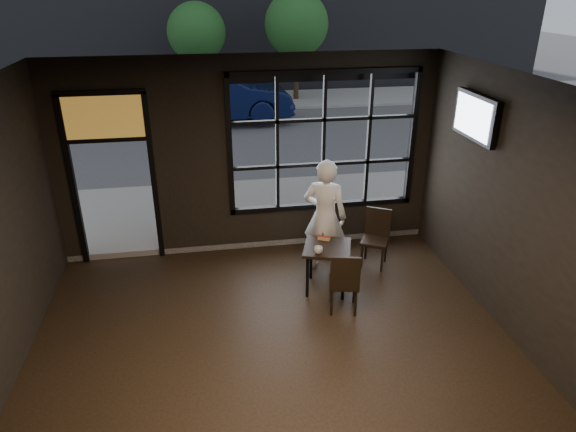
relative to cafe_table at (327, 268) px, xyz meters
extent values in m
cube|color=black|center=(-0.94, -2.04, -0.36)|extent=(6.00, 7.00, 0.02)
cube|color=black|center=(-0.94, -2.04, 2.86)|extent=(6.00, 7.00, 0.02)
cube|color=black|center=(2.06, -2.04, 1.25)|extent=(0.04, 7.00, 3.20)
cube|color=black|center=(0.26, 1.46, 1.45)|extent=(3.06, 0.12, 2.28)
cube|color=orange|center=(-3.04, 1.46, 2.00)|extent=(1.20, 0.06, 0.70)
cube|color=#545456|center=(-0.94, 21.96, -0.37)|extent=(60.00, 41.00, 0.04)
cube|color=black|center=(0.00, 0.00, 0.00)|extent=(0.82, 0.82, 0.71)
cube|color=black|center=(0.11, -0.54, 0.11)|extent=(0.48, 0.48, 0.92)
cube|color=black|center=(0.91, 0.55, 0.11)|extent=(0.54, 0.54, 0.92)
imported|color=white|center=(0.09, 0.57, 0.55)|extent=(0.78, 0.68, 1.81)
imported|color=silver|center=(-0.17, -0.17, 0.40)|extent=(0.14, 0.14, 0.10)
cube|color=black|center=(1.99, 0.01, 2.14)|extent=(0.12, 1.05, 0.61)
imported|color=#081035|center=(-1.20, 9.87, 0.53)|extent=(4.85, 1.87, 1.58)
imported|color=#49160E|center=(-4.30, 10.28, 0.44)|extent=(4.20, 1.92, 1.39)
cylinder|color=#332114|center=(-1.60, 13.19, 0.59)|extent=(0.17, 0.17, 1.89)
sphere|color=#275F25|center=(-1.60, 13.19, 2.13)|extent=(2.06, 2.06, 2.06)
cylinder|color=#332114|center=(1.93, 12.80, 0.69)|extent=(0.19, 0.19, 2.08)
sphere|color=#275419|center=(1.93, 12.80, 2.39)|extent=(2.27, 2.27, 2.27)
camera|label=1|loc=(-1.65, -6.27, 3.80)|focal=32.00mm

